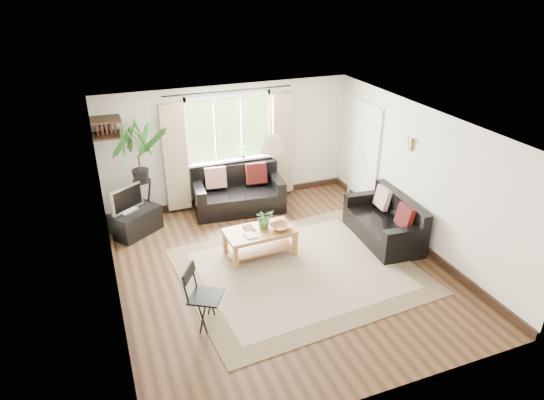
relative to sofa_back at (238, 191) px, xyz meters
name	(u,v)px	position (x,y,z in m)	size (l,w,h in m)	color
floor	(281,269)	(-0.01, -2.26, -0.41)	(5.50, 5.50, 0.00)	black
ceiling	(282,125)	(-0.01, -2.26, 1.99)	(5.50, 5.50, 0.00)	white
wall_back	(229,145)	(-0.01, 0.49, 0.79)	(5.00, 0.02, 2.40)	silver
wall_front	(383,311)	(-0.01, -5.01, 0.79)	(5.00, 0.02, 2.40)	silver
wall_left	(109,231)	(-2.51, -2.26, 0.79)	(0.02, 5.50, 2.40)	silver
wall_right	(420,178)	(2.49, -2.26, 0.79)	(0.02, 5.50, 2.40)	silver
rug	(299,271)	(0.23, -2.42, -0.40)	(3.57, 3.06, 0.02)	beige
window	(229,129)	(-0.01, 0.45, 1.14)	(2.50, 0.16, 2.16)	white
door	(364,156)	(2.46, -0.56, 0.59)	(0.06, 0.96, 2.06)	silver
corner_shelf	(106,127)	(-2.26, 0.24, 1.48)	(0.50, 0.50, 0.34)	black
pendant_lamp	(272,140)	(-0.01, -1.86, 1.64)	(0.36, 0.36, 0.54)	beige
wall_sconce	(409,142)	(2.42, -1.96, 1.33)	(0.12, 0.12, 0.28)	beige
sofa_back	(238,191)	(0.00, 0.00, 0.00)	(1.73, 0.87, 0.82)	black
sofa_right	(384,220)	(2.03, -2.03, -0.03)	(0.80, 1.61, 0.76)	black
coffee_table	(260,243)	(-0.18, -1.73, -0.17)	(1.15, 0.63, 0.47)	brown
table_plant	(264,219)	(-0.08, -1.68, 0.23)	(0.30, 0.26, 0.34)	#376127
bowl	(281,227)	(0.16, -1.82, 0.10)	(0.34, 0.34, 0.08)	brown
book_a	(245,236)	(-0.47, -1.85, 0.07)	(0.17, 0.24, 0.02)	silver
book_b	(244,229)	(-0.42, -1.62, 0.07)	(0.17, 0.23, 0.02)	brown
tv_stand	(136,222)	(-2.02, -0.23, -0.18)	(0.86, 0.49, 0.46)	black
tv	(127,198)	(-2.12, -0.23, 0.31)	(0.66, 0.22, 0.51)	#A5A5AA
palm_stand	(141,176)	(-1.81, 0.05, 0.57)	(0.76, 0.76, 1.96)	black
folding_chair	(206,297)	(-1.45, -3.13, 0.03)	(0.45, 0.45, 0.88)	black
sill_plant	(243,152)	(0.24, 0.37, 0.66)	(0.14, 0.10, 0.27)	#2D6023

